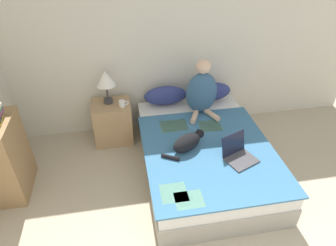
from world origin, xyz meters
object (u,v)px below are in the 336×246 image
object	(u,v)px
pillow_near	(165,96)
cat_tabby	(188,142)
nightstand	(113,122)
bed	(203,155)
laptop_open	(239,154)
table_lamp	(106,80)
person_sitting	(202,91)
pillow_far	(210,92)
bookshelf	(9,158)
coffee_mug	(122,104)

from	to	relation	value
pillow_near	cat_tabby	bearing A→B (deg)	-85.37
nightstand	bed	bearing A→B (deg)	-37.34
laptop_open	table_lamp	world-z (taller)	table_lamp
laptop_open	table_lamp	xyz separation A→B (m)	(-1.39, 1.25, 0.42)
person_sitting	table_lamp	size ratio (longest dim) A/B	1.63
pillow_far	cat_tabby	size ratio (longest dim) A/B	1.11
pillow_far	bookshelf	xyz separation A→B (m)	(-2.56, -0.85, -0.12)
pillow_far	nightstand	world-z (taller)	pillow_far
nightstand	laptop_open	bearing A→B (deg)	-41.54
nightstand	table_lamp	world-z (taller)	table_lamp
person_sitting	nightstand	size ratio (longest dim) A/B	1.29
cat_tabby	table_lamp	bearing A→B (deg)	100.40
pillow_far	bookshelf	bearing A→B (deg)	-161.61
pillow_far	nightstand	size ratio (longest dim) A/B	1.02
cat_tabby	nightstand	bearing A→B (deg)	100.56
pillow_near	table_lamp	xyz separation A→B (m)	(-0.79, -0.04, 0.34)
pillow_near	pillow_far	bearing A→B (deg)	0.00
pillow_far	person_sitting	world-z (taller)	person_sitting
pillow_far	laptop_open	bearing A→B (deg)	-92.27
cat_tabby	laptop_open	size ratio (longest dim) A/B	1.31
bed	nightstand	xyz separation A→B (m)	(-1.09, 0.83, 0.07)
person_sitting	cat_tabby	world-z (taller)	person_sitting
pillow_near	laptop_open	size ratio (longest dim) A/B	1.45
cat_tabby	table_lamp	world-z (taller)	table_lamp
cat_tabby	table_lamp	size ratio (longest dim) A/B	1.17
bed	pillow_near	distance (m)	1.03
pillow_near	person_sitting	bearing A→B (deg)	-33.34
table_lamp	bookshelf	size ratio (longest dim) A/B	0.49
laptop_open	nightstand	bearing A→B (deg)	115.94
cat_tabby	bookshelf	xyz separation A→B (m)	(-1.99, 0.18, -0.08)
person_sitting	table_lamp	distance (m)	1.26
pillow_near	coffee_mug	distance (m)	0.63
table_lamp	laptop_open	bearing A→B (deg)	-41.83
person_sitting	coffee_mug	size ratio (longest dim) A/B	5.80
pillow_far	coffee_mug	xyz separation A→B (m)	(-1.26, -0.17, 0.04)
bookshelf	pillow_far	bearing A→B (deg)	18.39
bookshelf	laptop_open	bearing A→B (deg)	-9.80
pillow_near	table_lamp	size ratio (longest dim) A/B	1.30
nightstand	pillow_far	bearing A→B (deg)	3.13
pillow_far	nightstand	xyz separation A→B (m)	(-1.41, -0.08, -0.30)
coffee_mug	bookshelf	xyz separation A→B (m)	(-1.30, -0.68, -0.16)
laptop_open	bookshelf	xyz separation A→B (m)	(-2.51, 0.43, -0.04)
cat_tabby	bed	bearing A→B (deg)	-4.68
bed	nightstand	size ratio (longest dim) A/B	3.54
cat_tabby	table_lamp	xyz separation A→B (m)	(-0.87, 0.99, 0.38)
pillow_far	cat_tabby	bearing A→B (deg)	-118.96
pillow_far	coffee_mug	size ratio (longest dim) A/B	4.61
bed	pillow_far	xyz separation A→B (m)	(0.33, 0.91, 0.37)
laptop_open	table_lamp	bearing A→B (deg)	115.65
pillow_far	nightstand	distance (m)	1.45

